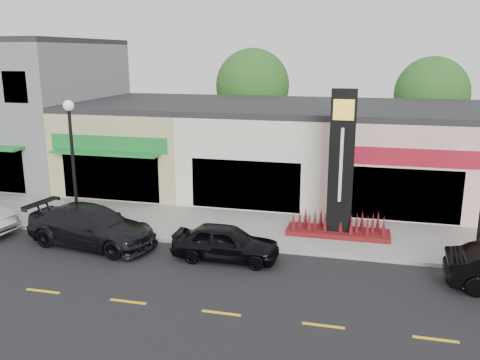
{
  "coord_description": "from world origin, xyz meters",
  "views": [
    {
      "loc": [
        3.77,
        -16.1,
        7.5
      ],
      "look_at": [
        -1.14,
        4.0,
        2.3
      ],
      "focal_mm": 38.0,
      "sensor_mm": 36.0,
      "label": 1
    }
  ],
  "objects": [
    {
      "name": "lamp_west_near",
      "position": [
        -8.0,
        2.5,
        3.48
      ],
      "size": [
        0.44,
        0.44,
        5.47
      ],
      "color": "black",
      "rests_on": "sidewalk"
    },
    {
      "name": "shop_cream",
      "position": [
        -1.5,
        11.47,
        2.4
      ],
      "size": [
        7.0,
        10.01,
        4.8
      ],
      "color": "beige",
      "rests_on": "ground"
    },
    {
      "name": "shop_beige",
      "position": [
        -8.5,
        11.46,
        2.4
      ],
      "size": [
        7.0,
        10.85,
        4.8
      ],
      "color": "tan",
      "rests_on": "ground"
    },
    {
      "name": "shop_pink_w",
      "position": [
        5.5,
        11.47,
        2.4
      ],
      "size": [
        7.0,
        10.01,
        4.8
      ],
      "color": "beige",
      "rests_on": "ground"
    },
    {
      "name": "curb",
      "position": [
        0.0,
        2.1,
        0.07
      ],
      "size": [
        52.0,
        0.2,
        0.15
      ],
      "primitive_type": "cube",
      "color": "gray",
      "rests_on": "ground"
    },
    {
      "name": "ground",
      "position": [
        0.0,
        0.0,
        0.0
      ],
      "size": [
        120.0,
        120.0,
        0.0
      ],
      "primitive_type": "plane",
      "color": "black",
      "rests_on": "ground"
    },
    {
      "name": "building_grey_2story",
      "position": [
        -18.0,
        11.48,
        4.14
      ],
      "size": [
        12.0,
        10.95,
        8.3
      ],
      "color": "slate",
      "rests_on": "ground"
    },
    {
      "name": "tree_rear_mid",
      "position": [
        8.0,
        19.5,
        4.88
      ],
      "size": [
        4.8,
        4.8,
        7.29
      ],
      "color": "#382619",
      "rests_on": "ground"
    },
    {
      "name": "tree_rear_west",
      "position": [
        -4.0,
        19.5,
        5.22
      ],
      "size": [
        5.2,
        5.2,
        7.83
      ],
      "color": "#382619",
      "rests_on": "ground"
    },
    {
      "name": "car_black_sedan",
      "position": [
        -0.93,
        0.93,
        0.68
      ],
      "size": [
        1.62,
        3.98,
        1.35
      ],
      "primitive_type": "imported",
      "rotation": [
        0.0,
        0.0,
        1.57
      ],
      "color": "black",
      "rests_on": "ground"
    },
    {
      "name": "car_dark_sedan",
      "position": [
        -6.51,
        1.09,
        0.79
      ],
      "size": [
        3.05,
        5.72,
        1.58
      ],
      "primitive_type": "imported",
      "rotation": [
        0.0,
        0.0,
        1.41
      ],
      "color": "black",
      "rests_on": "ground"
    },
    {
      "name": "pylon_sign",
      "position": [
        3.0,
        4.2,
        2.27
      ],
      "size": [
        4.2,
        1.3,
        6.0
      ],
      "color": "#4F0D0F",
      "rests_on": "sidewalk"
    },
    {
      "name": "sidewalk",
      "position": [
        0.0,
        4.35,
        0.07
      ],
      "size": [
        52.0,
        4.3,
        0.15
      ],
      "primitive_type": "cube",
      "color": "gray",
      "rests_on": "ground"
    }
  ]
}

